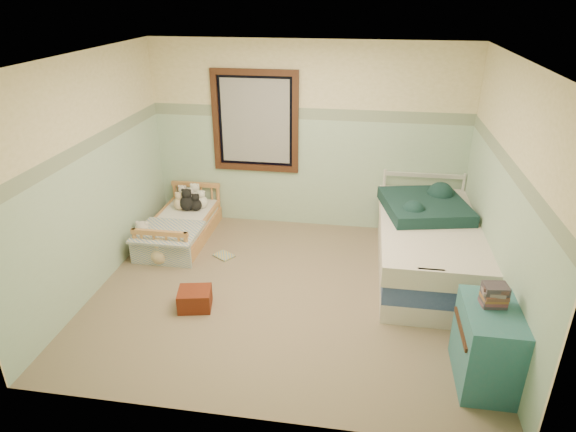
% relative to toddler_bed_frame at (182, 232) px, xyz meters
% --- Properties ---
extents(floor, '(4.20, 3.60, 0.02)m').
position_rel_toddler_bed_frame_xyz_m(floor, '(1.59, -1.05, -0.10)').
color(floor, '#78634A').
rests_on(floor, ground).
extents(ceiling, '(4.20, 3.60, 0.02)m').
position_rel_toddler_bed_frame_xyz_m(ceiling, '(1.59, -1.05, 2.42)').
color(ceiling, white).
rests_on(ceiling, wall_back).
extents(wall_back, '(4.20, 0.04, 2.50)m').
position_rel_toddler_bed_frame_xyz_m(wall_back, '(1.59, 0.75, 1.16)').
color(wall_back, beige).
rests_on(wall_back, floor).
extents(wall_front, '(4.20, 0.04, 2.50)m').
position_rel_toddler_bed_frame_xyz_m(wall_front, '(1.59, -2.85, 1.16)').
color(wall_front, beige).
rests_on(wall_front, floor).
extents(wall_left, '(0.04, 3.60, 2.50)m').
position_rel_toddler_bed_frame_xyz_m(wall_left, '(-0.51, -1.05, 1.16)').
color(wall_left, beige).
rests_on(wall_left, floor).
extents(wall_right, '(0.04, 3.60, 2.50)m').
position_rel_toddler_bed_frame_xyz_m(wall_right, '(3.69, -1.05, 1.16)').
color(wall_right, beige).
rests_on(wall_right, floor).
extents(wainscot_mint, '(4.20, 0.01, 1.50)m').
position_rel_toddler_bed_frame_xyz_m(wainscot_mint, '(1.59, 0.74, 0.66)').
color(wainscot_mint, '#A9CAAC').
rests_on(wainscot_mint, floor).
extents(border_strip, '(4.20, 0.01, 0.15)m').
position_rel_toddler_bed_frame_xyz_m(border_strip, '(1.59, 0.74, 1.48)').
color(border_strip, '#3D6141').
rests_on(border_strip, wall_back).
extents(window_frame, '(1.16, 0.06, 1.36)m').
position_rel_toddler_bed_frame_xyz_m(window_frame, '(0.89, 0.71, 1.36)').
color(window_frame, black).
rests_on(window_frame, wall_back).
extents(window_blinds, '(0.92, 0.01, 1.12)m').
position_rel_toddler_bed_frame_xyz_m(window_blinds, '(0.89, 0.72, 1.36)').
color(window_blinds, '#B4B4B1').
rests_on(window_blinds, window_frame).
extents(toddler_bed_frame, '(0.71, 1.41, 0.18)m').
position_rel_toddler_bed_frame_xyz_m(toddler_bed_frame, '(0.00, 0.00, 0.00)').
color(toddler_bed_frame, '#BB7640').
rests_on(toddler_bed_frame, floor).
extents(toddler_mattress, '(0.65, 1.35, 0.12)m').
position_rel_toddler_bed_frame_xyz_m(toddler_mattress, '(0.00, 0.00, 0.15)').
color(toddler_mattress, white).
rests_on(toddler_mattress, toddler_bed_frame).
extents(patchwork_quilt, '(0.77, 0.71, 0.03)m').
position_rel_toddler_bed_frame_xyz_m(patchwork_quilt, '(0.00, -0.44, 0.23)').
color(patchwork_quilt, '#6487B3').
rests_on(patchwork_quilt, toddler_mattress).
extents(plush_bed_brown, '(0.18, 0.18, 0.18)m').
position_rel_toddler_bed_frame_xyz_m(plush_bed_brown, '(-0.15, 0.50, 0.30)').
color(plush_bed_brown, brown).
rests_on(plush_bed_brown, toddler_mattress).
extents(plush_bed_white, '(0.20, 0.20, 0.20)m').
position_rel_toddler_bed_frame_xyz_m(plush_bed_white, '(0.05, 0.50, 0.31)').
color(plush_bed_white, white).
rests_on(plush_bed_white, toddler_mattress).
extents(plush_bed_tan, '(0.17, 0.17, 0.17)m').
position_rel_toddler_bed_frame_xyz_m(plush_bed_tan, '(-0.10, 0.28, 0.30)').
color(plush_bed_tan, beige).
rests_on(plush_bed_tan, toddler_mattress).
extents(plush_bed_dark, '(0.16, 0.16, 0.16)m').
position_rel_toddler_bed_frame_xyz_m(plush_bed_dark, '(0.13, 0.28, 0.29)').
color(plush_bed_dark, black).
rests_on(plush_bed_dark, toddler_mattress).
extents(plush_floor_cream, '(0.27, 0.27, 0.27)m').
position_rel_toddler_bed_frame_xyz_m(plush_floor_cream, '(-0.36, -0.37, 0.04)').
color(plush_floor_cream, silver).
rests_on(plush_floor_cream, floor).
extents(plush_floor_tan, '(0.23, 0.23, 0.23)m').
position_rel_toddler_bed_frame_xyz_m(plush_floor_tan, '(-0.03, -0.67, 0.02)').
color(plush_floor_tan, beige).
rests_on(plush_floor_tan, floor).
extents(twin_bed_frame, '(1.07, 2.14, 0.22)m').
position_rel_toddler_bed_frame_xyz_m(twin_bed_frame, '(3.14, -0.40, 0.02)').
color(twin_bed_frame, silver).
rests_on(twin_bed_frame, floor).
extents(twin_boxspring, '(1.07, 2.14, 0.22)m').
position_rel_toddler_bed_frame_xyz_m(twin_boxspring, '(3.14, -0.40, 0.24)').
color(twin_boxspring, navy).
rests_on(twin_boxspring, twin_bed_frame).
extents(twin_mattress, '(1.11, 2.18, 0.22)m').
position_rel_toddler_bed_frame_xyz_m(twin_mattress, '(3.14, -0.40, 0.46)').
color(twin_mattress, white).
rests_on(twin_mattress, twin_boxspring).
extents(teal_blanket, '(1.10, 1.14, 0.14)m').
position_rel_toddler_bed_frame_xyz_m(teal_blanket, '(3.09, -0.10, 0.64)').
color(teal_blanket, '#102C2C').
rests_on(teal_blanket, twin_mattress).
extents(dresser, '(0.45, 0.71, 0.71)m').
position_rel_toddler_bed_frame_xyz_m(dresser, '(3.45, -2.12, 0.27)').
color(dresser, '#2A727A').
rests_on(dresser, floor).
extents(book_stack, '(0.21, 0.17, 0.19)m').
position_rel_toddler_bed_frame_xyz_m(book_stack, '(3.45, -2.04, 0.72)').
color(book_stack, '#4C3534').
rests_on(book_stack, dresser).
extents(red_pillow, '(0.39, 0.36, 0.21)m').
position_rel_toddler_bed_frame_xyz_m(red_pillow, '(0.69, -1.49, 0.01)').
color(red_pillow, '#A32B07').
rests_on(red_pillow, floor).
extents(floor_book, '(0.30, 0.28, 0.02)m').
position_rel_toddler_bed_frame_xyz_m(floor_book, '(0.69, -0.39, -0.08)').
color(floor_book, gold).
rests_on(floor_book, floor).
extents(extra_plush_0, '(0.17, 0.17, 0.17)m').
position_rel_toddler_bed_frame_xyz_m(extra_plush_0, '(-0.00, 0.45, 0.30)').
color(extra_plush_0, silver).
rests_on(extra_plush_0, toddler_mattress).
extents(extra_plush_1, '(0.21, 0.21, 0.21)m').
position_rel_toddler_bed_frame_xyz_m(extra_plush_1, '(0.01, 0.27, 0.32)').
color(extra_plush_1, black).
rests_on(extra_plush_1, toddler_mattress).
extents(extra_plush_2, '(0.18, 0.18, 0.18)m').
position_rel_toddler_bed_frame_xyz_m(extra_plush_2, '(-0.13, 0.49, 0.30)').
color(extra_plush_2, silver).
rests_on(extra_plush_2, toddler_mattress).
extents(extra_plush_3, '(0.17, 0.17, 0.17)m').
position_rel_toddler_bed_frame_xyz_m(extra_plush_3, '(0.18, 0.37, 0.30)').
color(extra_plush_3, white).
rests_on(extra_plush_3, toddler_mattress).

